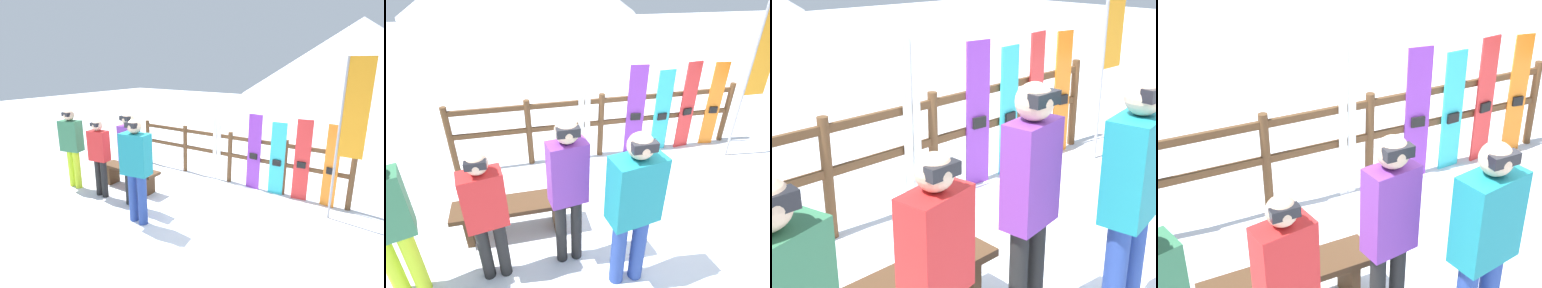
# 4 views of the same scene
# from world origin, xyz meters

# --- Properties ---
(ground_plane) EXTENTS (40.00, 40.00, 0.00)m
(ground_plane) POSITION_xyz_m (0.00, 0.00, 0.00)
(ground_plane) COLOR white
(fence) EXTENTS (4.94, 0.10, 1.14)m
(fence) POSITION_xyz_m (0.00, 1.96, 0.67)
(fence) COLOR brown
(fence) RESTS_ON ground
(person_purple) EXTENTS (0.40, 0.25, 1.75)m
(person_purple) POSITION_xyz_m (-0.97, -0.10, 1.05)
(person_purple) COLOR black
(person_purple) RESTS_ON ground
(person_red) EXTENTS (0.42, 0.28, 1.54)m
(person_red) POSITION_xyz_m (-1.76, -0.15, 0.90)
(person_red) COLOR black
(person_red) RESTS_ON ground
(person_teal) EXTENTS (0.51, 0.33, 1.76)m
(person_teal) POSITION_xyz_m (-0.44, -0.49, 1.02)
(person_teal) COLOR navy
(person_teal) RESTS_ON ground
(ski_pair_white) EXTENTS (0.19, 0.02, 1.73)m
(ski_pair_white) POSITION_xyz_m (-0.30, 1.91, 0.86)
(ski_pair_white) COLOR white
(ski_pair_white) RESTS_ON ground
(snowboard_purple) EXTENTS (0.30, 0.08, 1.59)m
(snowboard_purple) POSITION_xyz_m (0.58, 1.90, 0.79)
(snowboard_purple) COLOR purple
(snowboard_purple) RESTS_ON ground
(snowboard_cyan) EXTENTS (0.30, 0.07, 1.48)m
(snowboard_cyan) POSITION_xyz_m (1.08, 1.90, 0.74)
(snowboard_cyan) COLOR #2DBFCC
(snowboard_cyan) RESTS_ON ground
(snowboard_red) EXTENTS (0.29, 0.08, 1.59)m
(snowboard_red) POSITION_xyz_m (1.55, 1.90, 0.79)
(snowboard_red) COLOR red
(snowboard_red) RESTS_ON ground
(snowboard_orange) EXTENTS (0.25, 0.09, 1.55)m
(snowboard_orange) POSITION_xyz_m (2.07, 1.90, 0.77)
(snowboard_orange) COLOR orange
(snowboard_orange) RESTS_ON ground
(rental_flag) EXTENTS (0.40, 0.04, 2.69)m
(rental_flag) POSITION_xyz_m (2.30, 1.43, 1.69)
(rental_flag) COLOR #99999E
(rental_flag) RESTS_ON ground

